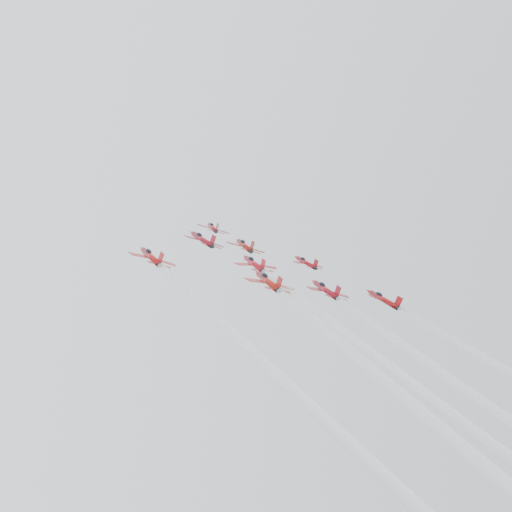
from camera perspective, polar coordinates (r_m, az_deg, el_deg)
name	(u,v)px	position (r m, az deg, el deg)	size (l,w,h in m)	color
jet_lead	(212,227)	(173.48, -3.91, 2.55)	(9.46, 11.55, 9.08)	maroon
jet_row2_left	(202,239)	(149.39, -4.81, 1.51)	(10.34, 12.62, 9.92)	maroon
jet_row2_center	(244,245)	(158.21, -1.05, 0.95)	(10.40, 12.69, 9.98)	maroon
jet_row2_right	(306,262)	(161.03, 4.45, -0.56)	(8.74, 10.66, 8.38)	maroon
jet_center	(369,349)	(97.30, 10.01, -8.16)	(9.75, 84.68, 66.16)	#B2101B
jet_rear_farleft	(233,355)	(75.10, -2.04, -8.78)	(9.07, 78.79, 61.56)	#B11012
jet_rear_left	(426,404)	(82.05, 14.91, -12.58)	(10.41, 90.45, 70.67)	#A81710
jet_rear_right	(483,394)	(96.42, 19.55, -11.50)	(9.82, 85.31, 66.65)	maroon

